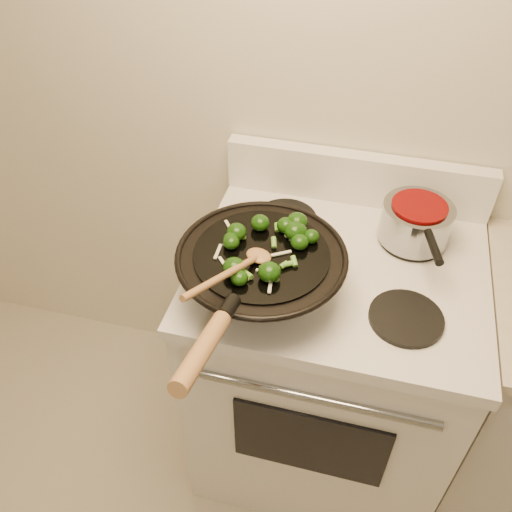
# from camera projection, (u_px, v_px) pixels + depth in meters

# --- Properties ---
(stove) EXTENTS (0.78, 0.67, 1.08)m
(stove) POSITION_uv_depth(u_px,v_px,m) (325.00, 365.00, 1.76)
(stove) COLOR white
(stove) RESTS_ON ground
(wok) EXTENTS (0.41, 0.68, 0.26)m
(wok) POSITION_uv_depth(u_px,v_px,m) (261.00, 271.00, 1.31)
(wok) COLOR black
(wok) RESTS_ON stove
(stirfry) EXTENTS (0.24, 0.26, 0.05)m
(stirfry) POSITION_uv_depth(u_px,v_px,m) (271.00, 241.00, 1.28)
(stirfry) COLOR #133609
(stirfry) RESTS_ON wok
(wooden_spoon) EXTENTS (0.14, 0.28, 0.09)m
(wooden_spoon) POSITION_uv_depth(u_px,v_px,m) (239.00, 267.00, 1.20)
(wooden_spoon) COLOR #9E6C3E
(wooden_spoon) RESTS_ON wok
(saucepan) EXTENTS (0.19, 0.30, 0.11)m
(saucepan) POSITION_uv_depth(u_px,v_px,m) (416.00, 222.00, 1.47)
(saucepan) COLOR gray
(saucepan) RESTS_ON stove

